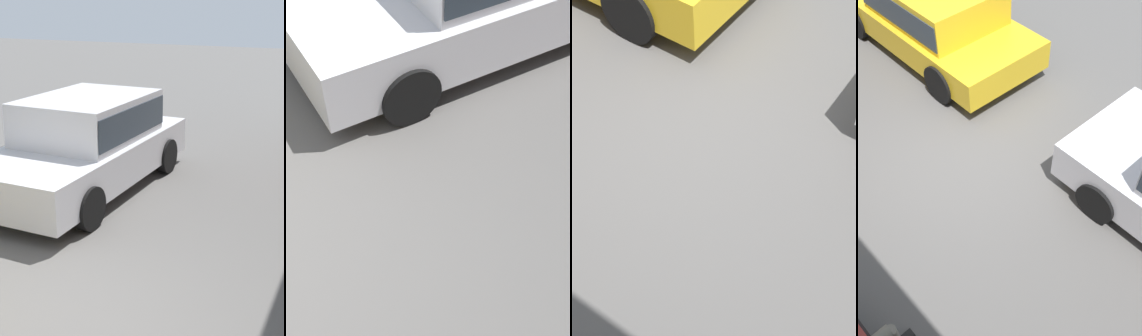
# 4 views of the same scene
# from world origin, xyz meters

# --- Properties ---
(ground_plane) EXTENTS (60.00, 60.00, 0.00)m
(ground_plane) POSITION_xyz_m (0.00, 0.00, 0.00)
(ground_plane) COLOR #565451
(parked_car_mid) EXTENTS (4.48, 2.01, 1.43)m
(parked_car_mid) POSITION_xyz_m (2.39, -1.53, 0.79)
(parked_car_mid) COLOR gold
(parked_car_mid) RESTS_ON ground_plane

